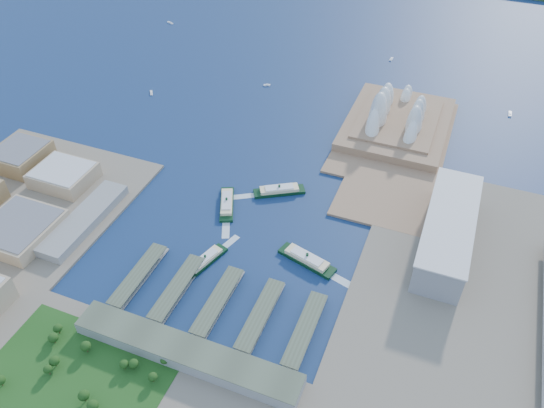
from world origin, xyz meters
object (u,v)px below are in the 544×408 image
at_px(ferry_d, 307,258).
at_px(ferry_a, 227,202).
at_px(ferry_c, 205,259).
at_px(opera_house, 400,108).
at_px(ferry_b, 279,189).
at_px(toaster_building, 448,231).

bearing_deg(ferry_d, ferry_a, 82.45).
distance_m(ferry_c, ferry_d, 100.51).
distance_m(opera_house, ferry_b, 209.01).
height_order(toaster_building, ferry_a, toaster_building).
xyz_separation_m(toaster_building, ferry_b, (-187.34, 16.94, -14.97)).
height_order(ferry_c, ferry_d, ferry_d).
bearing_deg(toaster_building, ferry_d, -149.23).
height_order(toaster_building, ferry_b, toaster_building).
relative_size(toaster_building, ferry_c, 3.01).
distance_m(opera_house, ferry_d, 276.51).
relative_size(ferry_a, ferry_c, 1.10).
distance_m(toaster_building, ferry_d, 143.98).
xyz_separation_m(ferry_b, ferry_c, (-28.85, -128.00, -0.67)).
bearing_deg(toaster_building, ferry_a, -173.75).
distance_m(ferry_b, ferry_c, 131.21).
xyz_separation_m(opera_house, toaster_building, (90.00, -200.00, -11.50)).
bearing_deg(opera_house, ferry_c, -112.08).
bearing_deg(ferry_a, toaster_building, -17.45).
height_order(toaster_building, ferry_d, toaster_building).
distance_m(opera_house, toaster_building, 219.62).
bearing_deg(opera_house, ferry_d, -96.90).
height_order(ferry_b, ferry_c, ferry_b).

